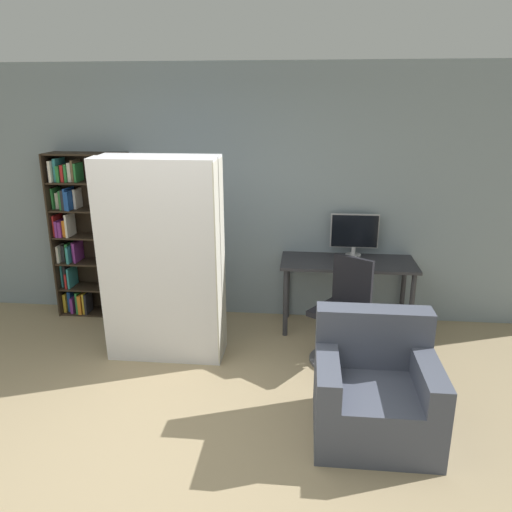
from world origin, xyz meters
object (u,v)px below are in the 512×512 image
at_px(monitor, 354,233).
at_px(armchair, 374,390).
at_px(bookshelf, 85,235).
at_px(mattress_far, 167,257).
at_px(office_chair, 342,320).
at_px(mattress_near, 160,265).

height_order(monitor, armchair, monitor).
distance_m(bookshelf, armchair, 3.54).
height_order(bookshelf, mattress_far, mattress_far).
height_order(monitor, office_chair, monitor).
xyz_separation_m(bookshelf, armchair, (2.94, -1.87, -0.58)).
distance_m(mattress_near, armchair, 2.07).
height_order(bookshelf, mattress_near, mattress_near).
relative_size(mattress_near, armchair, 2.21).
bearing_deg(mattress_near, monitor, 30.94).
xyz_separation_m(office_chair, armchair, (0.17, -1.02, -0.08)).
bearing_deg(mattress_far, armchair, -30.73).
bearing_deg(mattress_far, monitor, 25.17).
bearing_deg(office_chair, bookshelf, 162.90).
distance_m(mattress_near, mattress_far, 0.23).
relative_size(monitor, mattress_near, 0.27).
distance_m(monitor, office_chair, 1.07).
height_order(monitor, mattress_near, mattress_near).
bearing_deg(mattress_far, bookshelf, 144.81).
distance_m(monitor, mattress_far, 1.96).
relative_size(bookshelf, mattress_near, 0.96).
bearing_deg(bookshelf, mattress_far, -35.19).
bearing_deg(monitor, armchair, -89.51).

